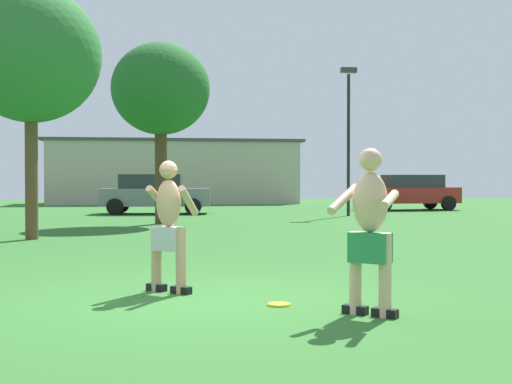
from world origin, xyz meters
The scene contains 10 objects.
ground_plane centered at (0.00, 0.00, 0.00)m, with size 80.00×80.00×0.00m, color #2D6628.
player_with_cap centered at (-0.28, 0.55, 0.89)m, with size 0.68×0.79×1.63m.
player_in_green centered at (1.71, -1.23, 0.91)m, with size 0.79×0.85×1.71m.
frisbee centered at (0.90, -0.53, 0.01)m, with size 0.25×0.25×0.03m, color yellow.
car_red_near_post centered at (10.90, 21.82, 0.82)m, with size 4.40×2.24×1.58m.
car_gray_far_end centered at (-0.44, 20.06, 0.82)m, with size 4.44×2.33×1.58m.
lamp_post centered at (6.80, 17.37, 3.44)m, with size 0.60×0.24×5.59m.
outbuilding_behind_lot centered at (0.69, 32.06, 1.81)m, with size 14.34×4.72×3.61m.
tree_left_field centered at (-0.25, 13.69, 4.15)m, with size 3.05×3.05×5.61m.
tree_right_field centered at (-3.26, 8.57, 4.24)m, with size 3.22×3.22×5.83m.
Camera 1 is at (-0.46, -8.05, 1.40)m, focal length 48.81 mm.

